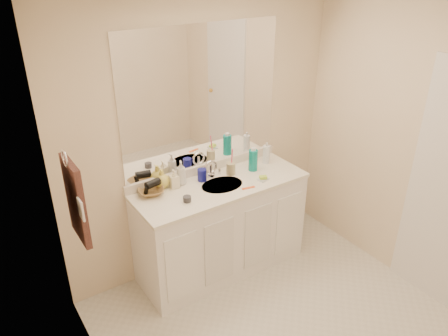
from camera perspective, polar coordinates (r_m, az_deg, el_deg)
ceiling at (r=2.47m, az=13.45°, el=19.94°), size 2.60×2.60×0.02m
wall_back at (r=3.78m, az=-2.74°, el=3.88°), size 2.60×0.02×2.40m
wall_left at (r=2.29m, az=-14.14°, el=-13.99°), size 0.02×2.60×2.40m
wall_right at (r=3.80m, az=25.25°, el=1.40°), size 0.02×2.60×2.40m
vanity_cabinet at (r=3.94m, az=-0.41°, el=-7.87°), size 1.50×0.55×0.85m
countertop at (r=3.71m, az=-0.43°, el=-2.26°), size 1.52×0.57×0.03m
backsplash at (r=3.88m, az=-2.53°, el=-0.01°), size 1.52×0.03×0.08m
sink_basin at (r=3.70m, az=-0.26°, el=-2.35°), size 0.37×0.37×0.02m
faucet at (r=3.80m, az=-1.75°, el=-0.37°), size 0.02×0.02×0.11m
mirror at (r=3.65m, az=-2.81°, el=9.07°), size 1.48×0.01×1.20m
blue_mug at (r=3.74m, az=-2.89°, el=-0.92°), size 0.10×0.10×0.11m
tan_cup at (r=3.84m, az=0.90°, el=-0.09°), size 0.10×0.10×0.11m
toothbrush at (r=3.80m, az=1.03°, el=1.24°), size 0.02×0.04×0.20m
mouthwash_bottle at (r=3.90m, az=3.82°, el=1.02°), size 0.10×0.10×0.19m
clear_pump_bottle at (r=4.05m, az=5.54°, el=1.79°), size 0.08×0.08×0.17m
soap_dish at (r=3.78m, az=5.12°, el=-1.48°), size 0.10×0.09×0.01m
green_soap at (r=3.77m, az=5.13°, el=-1.22°), size 0.08×0.07×0.02m
orange_comb at (r=3.64m, az=3.21°, el=-2.60°), size 0.12×0.05×0.00m
dark_jar at (r=3.45m, az=-4.85°, el=-4.05°), size 0.08×0.08×0.05m
soap_bottle_white at (r=3.67m, az=-5.62°, el=-0.61°), size 0.10×0.10×0.21m
soap_bottle_cream at (r=3.63m, az=-6.54°, el=-1.42°), size 0.08×0.08×0.16m
soap_bottle_yellow at (r=3.65m, az=-8.13°, el=-1.36°), size 0.16×0.16×0.16m
wicker_basket at (r=3.59m, az=-9.50°, el=-2.99°), size 0.26×0.26×0.05m
hair_dryer at (r=3.57m, az=-9.29°, el=-2.01°), size 0.14×0.09×0.06m
towel_ring at (r=2.76m, az=-20.09°, el=1.18°), size 0.01×0.11×0.11m
hand_towel at (r=2.89m, az=-18.80°, el=-4.09°), size 0.04×0.32×0.55m
switch_plate at (r=2.70m, az=-18.18°, el=-5.15°), size 0.01×0.08×0.13m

